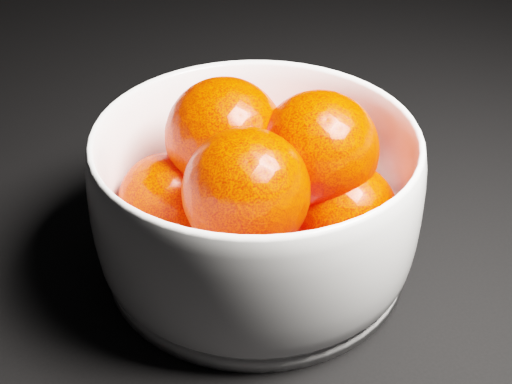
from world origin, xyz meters
name	(u,v)px	position (x,y,z in m)	size (l,w,h in m)	color
bowl	(256,198)	(-0.19, 0.19, 0.06)	(0.23, 0.23, 0.11)	white
orange_pile	(261,181)	(-0.19, 0.19, 0.07)	(0.18, 0.18, 0.12)	#FF1D00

